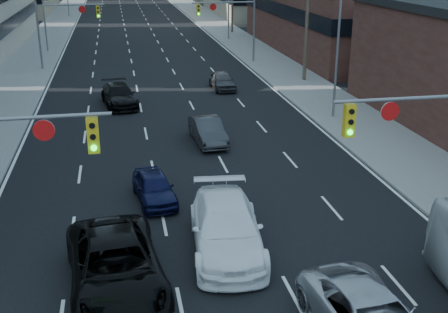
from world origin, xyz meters
TOP-DOWN VIEW (x-y plane):
  - storefront_right_mid at (24.00, 50.00)m, footprint 20.00×30.00m
  - signal_near_right at (7.45, 8.00)m, footprint 6.59×0.33m
  - signal_far_left at (-7.68, 45.00)m, footprint 6.09×0.33m
  - signal_far_right at (7.68, 45.00)m, footprint 6.09×0.33m
  - utility_pole_block at (12.20, 36.00)m, footprint 2.20×0.28m
  - streetlight_left_mid at (-10.34, 55.00)m, footprint 2.03×0.22m
  - streetlight_right_near at (10.34, 25.00)m, footprint 2.03×0.22m
  - black_pickup at (-3.71, 7.44)m, footprint 3.52×6.60m
  - white_van at (0.28, 9.38)m, footprint 3.07×6.35m
  - sedan_blue at (-2.00, 14.17)m, footprint 2.01×4.00m
  - sedan_grey_center at (1.60, 21.61)m, footprint 1.79×4.39m
  - sedan_black_far at (-3.23, 30.86)m, footprint 2.81×5.44m
  - sedan_grey_right at (4.89, 34.50)m, footprint 1.75×4.14m

SIDE VIEW (x-z plane):
  - sedan_blue at x=-2.00m, z-range 0.00..1.31m
  - sedan_grey_right at x=4.89m, z-range 0.00..1.40m
  - sedan_grey_center at x=1.60m, z-range 0.00..1.42m
  - sedan_black_far at x=-3.23m, z-range 0.00..1.51m
  - black_pickup at x=-3.71m, z-range 0.00..1.76m
  - white_van at x=0.28m, z-range 0.00..1.78m
  - signal_far_left at x=-7.68m, z-range 1.30..7.30m
  - signal_far_right at x=7.68m, z-range 1.30..7.30m
  - signal_near_right at x=7.45m, z-range 1.33..7.33m
  - storefront_right_mid at x=24.00m, z-range 0.00..9.00m
  - streetlight_left_mid at x=-10.34m, z-range 0.55..9.55m
  - streetlight_right_near at x=10.34m, z-range 0.55..9.55m
  - utility_pole_block at x=12.20m, z-range 0.28..11.28m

